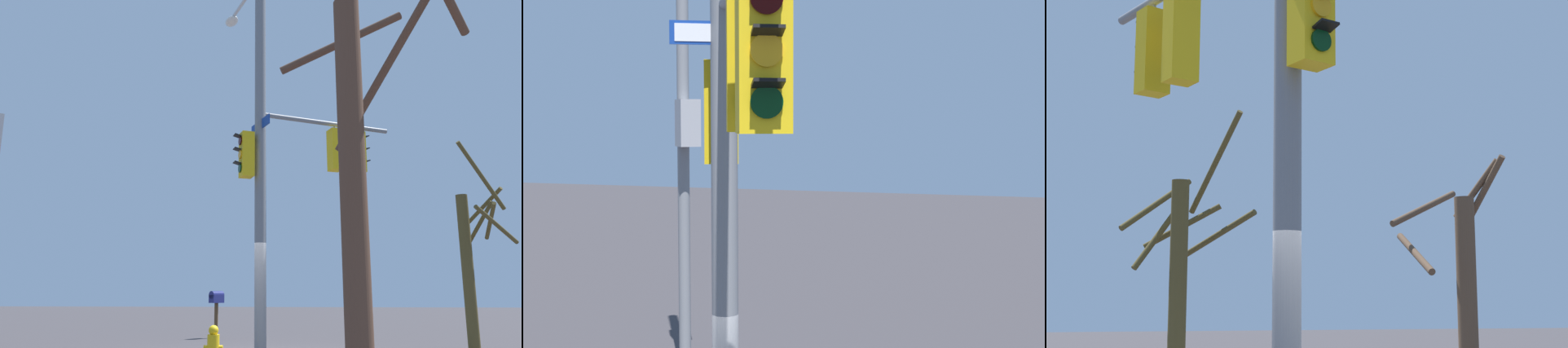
{
  "view_description": "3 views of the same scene",
  "coord_description": "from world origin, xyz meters",
  "views": [
    {
      "loc": [
        1.18,
        -11.72,
        1.36
      ],
      "look_at": [
        0.02,
        0.98,
        4.29
      ],
      "focal_mm": 35.68,
      "sensor_mm": 36.0,
      "label": 1
    },
    {
      "loc": [
        7.65,
        3.48,
        4.54
      ],
      "look_at": [
        -0.19,
        0.99,
        3.96
      ],
      "focal_mm": 54.65,
      "sensor_mm": 36.0,
      "label": 2
    },
    {
      "loc": [
        -7.16,
        1.8,
        1.85
      ],
      "look_at": [
        0.25,
        0.19,
        3.09
      ],
      "focal_mm": 53.1,
      "sensor_mm": 36.0,
      "label": 3
    }
  ],
  "objects": [
    {
      "name": "bare_tree_corner",
      "position": [
        5.06,
        1.17,
        2.16
      ],
      "size": [
        1.51,
        2.16,
        4.84
      ],
      "color": "brown",
      "rests_on": "ground"
    },
    {
      "name": "bare_tree_across_street",
      "position": [
        6.44,
        -4.15,
        2.19
      ],
      "size": [
        2.34,
        2.11,
        4.57
      ],
      "color": "brown",
      "rests_on": "ground"
    }
  ]
}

